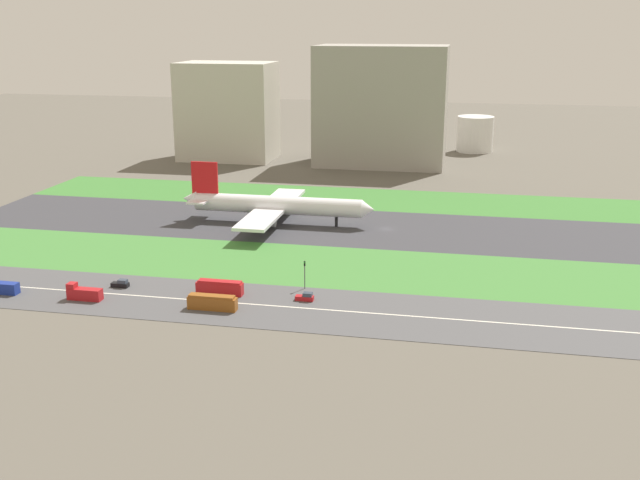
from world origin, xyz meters
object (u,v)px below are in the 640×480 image
object	(u,v)px
truck_0	(1,287)
terminal_building	(228,111)
car_1	(121,284)
airliner	(273,205)
traffic_light	(305,273)
truck_1	(84,293)
hangar_building	(381,106)
bus_1	(220,288)
fuel_tank_west	(475,134)
car_0	(305,297)
bus_0	(212,302)

from	to	relation	value
truck_0	terminal_building	world-z (taller)	terminal_building
truck_0	car_1	size ratio (longest dim) A/B	1.91
airliner	car_1	xyz separation A→B (m)	(-21.62, -68.00, -5.31)
traffic_light	truck_1	bearing A→B (deg)	-160.35
airliner	truck_1	xyz separation A→B (m)	(-26.31, -78.00, -4.56)
hangar_building	traffic_light	bearing A→B (deg)	-89.18
bus_1	truck_1	bearing A→B (deg)	-162.03
truck_0	truck_1	xyz separation A→B (m)	(22.18, 0.00, 0.00)
truck_1	terminal_building	world-z (taller)	terminal_building
fuel_tank_west	car_1	bearing A→B (deg)	-110.82
truck_1	car_1	xyz separation A→B (m)	(4.69, 10.00, -0.75)
car_0	terminal_building	world-z (taller)	terminal_building
terminal_building	truck_0	bearing A→B (deg)	-88.83
hangar_building	fuel_tank_west	size ratio (longest dim) A/B	3.21
hangar_building	fuel_tank_west	xyz separation A→B (m)	(43.13, 45.00, -18.09)
car_1	traffic_light	size ratio (longest dim) A/B	0.61
car_1	traffic_light	bearing A→B (deg)	9.92
terminal_building	truck_1	bearing A→B (deg)	-82.25
airliner	truck_1	world-z (taller)	airliner
traffic_light	bus_1	bearing A→B (deg)	-157.76
truck_0	bus_1	size ratio (longest dim) A/B	0.72
hangar_building	bus_0	bearing A→B (deg)	-94.61
fuel_tank_west	truck_0	bearing A→B (deg)	-115.53
bus_0	bus_1	bearing A→B (deg)	-80.97
airliner	traffic_light	bearing A→B (deg)	-68.14
bus_0	terminal_building	size ratio (longest dim) A/B	0.25
truck_1	fuel_tank_west	world-z (taller)	fuel_tank_west
bus_0	fuel_tank_west	distance (m)	244.24
airliner	car_1	size ratio (longest dim) A/B	14.77
bus_0	fuel_tank_west	xyz separation A→B (m)	(58.60, 237.00, 7.16)
car_1	fuel_tank_west	size ratio (longest dim) A/B	0.24
hangar_building	airliner	bearing A→B (deg)	-100.72
bus_0	terminal_building	distance (m)	201.83
airliner	fuel_tank_west	distance (m)	171.69
terminal_building	fuel_tank_west	size ratio (longest dim) A/B	2.49
car_1	traffic_light	distance (m)	46.51
truck_1	fuel_tank_west	distance (m)	253.98
terminal_building	hangar_building	size ratio (longest dim) A/B	0.78
bus_0	terminal_building	xyz separation A→B (m)	(-58.53, 192.00, 21.13)
truck_0	car_1	distance (m)	28.68
hangar_building	terminal_building	bearing A→B (deg)	180.00
bus_1	fuel_tank_west	xyz separation A→B (m)	(60.19, 227.00, 7.16)
traffic_light	hangar_building	distance (m)	175.51
truck_1	terminal_building	bearing A→B (deg)	-82.25
truck_1	bus_0	size ratio (longest dim) A/B	0.72
car_1	terminal_building	xyz separation A→B (m)	(-30.80, 182.00, 22.03)
traffic_light	airliner	bearing A→B (deg)	111.86
car_1	bus_0	bearing A→B (deg)	-19.83
bus_1	traffic_light	distance (m)	21.27
terminal_building	hangar_building	distance (m)	74.12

